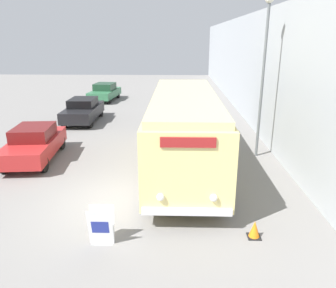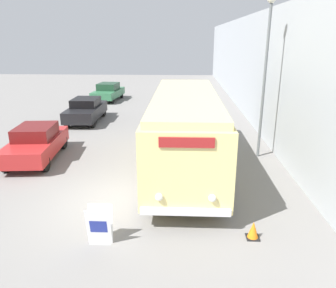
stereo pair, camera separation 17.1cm
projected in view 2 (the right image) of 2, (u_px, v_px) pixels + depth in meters
ground_plane at (111, 203)px, 11.03m from camera, size 80.00×80.00×0.00m
building_wall_right at (261, 72)px, 19.19m from camera, size 0.30×60.00×6.79m
vintage_bus at (185, 127)px, 13.46m from camera, size 2.70×9.72×3.16m
sign_board at (100, 226)px, 8.73m from camera, size 0.66×0.40×1.07m
streetlamp at (266, 58)px, 14.02m from camera, size 0.36×0.36×7.00m
parked_car_near at (36, 143)px, 14.80m from camera, size 2.25×4.52×1.55m
parked_car_mid at (86, 110)px, 21.58m from camera, size 1.94×4.52×1.53m
parked_car_far at (108, 92)px, 28.94m from camera, size 2.28×4.31×1.51m
traffic_cone at (253, 230)px, 9.03m from camera, size 0.36×0.36×0.50m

